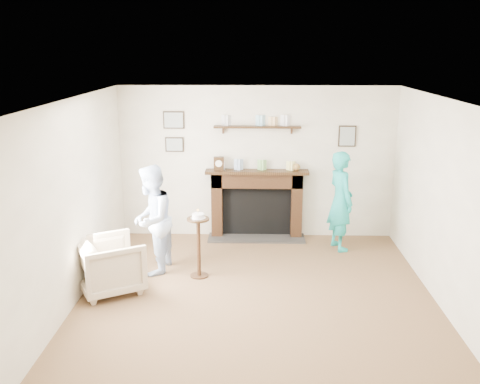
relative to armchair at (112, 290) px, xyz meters
The scene contains 6 objects.
ground 1.92m from the armchair, ahead, with size 5.00×5.00×0.00m, color brown.
room_shell 2.53m from the armchair, 12.22° to the left, with size 4.54×5.02×2.52m.
armchair is the anchor object (origin of this frame).
man 0.76m from the armchair, 55.05° to the left, with size 0.75×0.58×1.54m, color #CBE0FF.
woman 3.59m from the armchair, 26.85° to the left, with size 0.57×0.37×1.56m, color #1EA2AF.
pedestal_table 1.34m from the armchair, 23.76° to the left, with size 0.30×0.30×0.97m.
Camera 1 is at (-0.04, -6.10, 3.08)m, focal length 40.00 mm.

